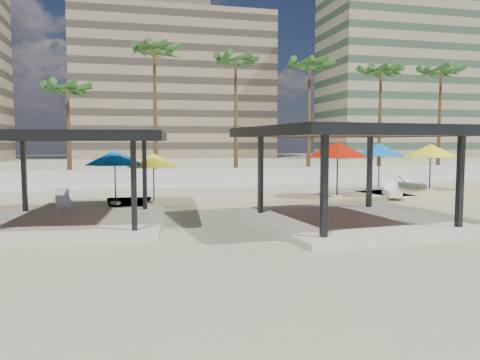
# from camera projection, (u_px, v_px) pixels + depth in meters

# --- Properties ---
(ground) EXTENTS (200.00, 200.00, 0.00)m
(ground) POSITION_uv_depth(u_px,v_px,m) (268.00, 224.00, 17.31)
(ground) COLOR tan
(ground) RESTS_ON ground
(promenade) EXTENTS (44.45, 7.97, 0.24)m
(promenade) POSITION_uv_depth(u_px,v_px,m) (262.00, 198.00, 25.20)
(promenade) COLOR #C6B284
(promenade) RESTS_ON ground
(boundary_wall) EXTENTS (56.00, 0.30, 1.20)m
(boundary_wall) POSITION_uv_depth(u_px,v_px,m) (202.00, 177.00, 32.78)
(boundary_wall) COLOR silver
(boundary_wall) RESTS_ON ground
(building_mid) EXTENTS (38.00, 16.00, 30.40)m
(building_mid) POSITION_uv_depth(u_px,v_px,m) (174.00, 85.00, 92.70)
(building_mid) COLOR #847259
(building_mid) RESTS_ON ground
(building_east) EXTENTS (32.00, 15.00, 36.40)m
(building_east) POSITION_uv_depth(u_px,v_px,m) (406.00, 69.00, 91.00)
(building_east) COLOR gray
(building_east) RESTS_ON ground
(pavilion_central) EXTENTS (7.77, 7.77, 3.60)m
(pavilion_central) POSITION_uv_depth(u_px,v_px,m) (351.00, 167.00, 17.12)
(pavilion_central) COLOR beige
(pavilion_central) RESTS_ON ground
(pavilion_west) EXTENTS (7.40, 7.40, 3.42)m
(pavilion_west) POSITION_uv_depth(u_px,v_px,m) (72.00, 170.00, 17.09)
(pavilion_west) COLOR beige
(pavilion_west) RESTS_ON ground
(umbrella_b) EXTENTS (2.96, 2.96, 2.33)m
(umbrella_b) POSITION_uv_depth(u_px,v_px,m) (153.00, 160.00, 21.96)
(umbrella_b) COLOR beige
(umbrella_b) RESTS_ON promenade
(umbrella_c) EXTENTS (4.27, 4.27, 2.88)m
(umbrella_c) POSITION_uv_depth(u_px,v_px,m) (338.00, 150.00, 23.99)
(umbrella_c) COLOR beige
(umbrella_c) RESTS_ON promenade
(umbrella_d) EXTENTS (3.53, 3.53, 2.80)m
(umbrella_d) POSITION_uv_depth(u_px,v_px,m) (379.00, 150.00, 28.29)
(umbrella_d) COLOR beige
(umbrella_d) RESTS_ON promenade
(umbrella_e) EXTENTS (3.63, 3.63, 2.76)m
(umbrella_e) POSITION_uv_depth(u_px,v_px,m) (431.00, 151.00, 27.03)
(umbrella_e) COLOR beige
(umbrella_e) RESTS_ON promenade
(umbrella_f) EXTENTS (3.66, 3.66, 2.52)m
(umbrella_f) POSITION_uv_depth(u_px,v_px,m) (115.00, 157.00, 21.45)
(umbrella_f) COLOR beige
(umbrella_f) RESTS_ON promenade
(lounger_a) EXTENTS (0.94, 2.00, 0.73)m
(lounger_a) POSITION_uv_depth(u_px,v_px,m) (63.00, 202.00, 21.12)
(lounger_a) COLOR silver
(lounger_a) RESTS_ON promenade
(lounger_b) EXTENTS (1.28, 2.14, 0.77)m
(lounger_b) POSITION_uv_depth(u_px,v_px,m) (392.00, 192.00, 24.95)
(lounger_b) COLOR silver
(lounger_b) RESTS_ON promenade
(lounger_c) EXTENTS (1.52, 2.18, 0.79)m
(lounger_c) POSITION_uv_depth(u_px,v_px,m) (415.00, 185.00, 29.10)
(lounger_c) COLOR silver
(lounger_c) RESTS_ON promenade
(palm_c) EXTENTS (3.00, 3.00, 7.57)m
(palm_c) POSITION_uv_depth(u_px,v_px,m) (67.00, 92.00, 32.25)
(palm_c) COLOR brown
(palm_c) RESTS_ON ground
(palm_d) EXTENTS (3.00, 3.00, 10.62)m
(palm_d) POSITION_uv_depth(u_px,v_px,m) (154.00, 55.00, 34.18)
(palm_d) COLOR brown
(palm_d) RESTS_ON ground
(palm_e) EXTENTS (3.00, 3.00, 10.03)m
(palm_e) POSITION_uv_depth(u_px,v_px,m) (236.00, 65.00, 35.13)
(palm_e) COLOR brown
(palm_e) RESTS_ON ground
(palm_f) EXTENTS (3.00, 3.00, 9.89)m
(palm_f) POSITION_uv_depth(u_px,v_px,m) (309.00, 70.00, 36.72)
(palm_f) COLOR brown
(palm_f) RESTS_ON ground
(palm_g) EXTENTS (3.00, 3.00, 9.62)m
(palm_g) POSITION_uv_depth(u_px,v_px,m) (381.00, 75.00, 37.74)
(palm_g) COLOR brown
(palm_g) RESTS_ON ground
(palm_h) EXTENTS (3.00, 3.00, 9.88)m
(palm_h) POSITION_uv_depth(u_px,v_px,m) (441.00, 76.00, 39.69)
(palm_h) COLOR brown
(palm_h) RESTS_ON ground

